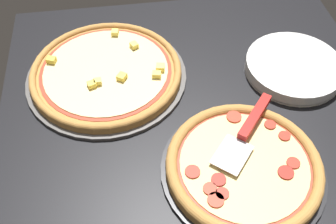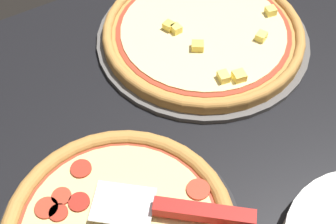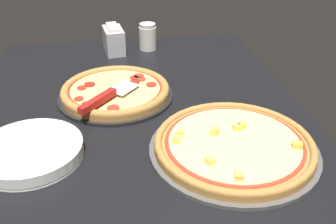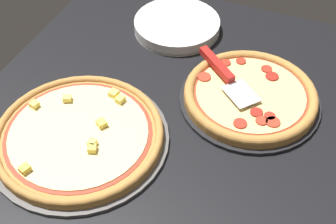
# 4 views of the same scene
# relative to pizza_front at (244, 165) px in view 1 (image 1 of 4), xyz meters

# --- Properties ---
(ground_plane) EXTENTS (1.21, 0.99, 0.04)m
(ground_plane) POSITION_rel_pizza_front_xyz_m (0.07, 0.06, -0.04)
(ground_plane) COLOR black
(pizza_pan_front) EXTENTS (0.36, 0.36, 0.01)m
(pizza_pan_front) POSITION_rel_pizza_front_xyz_m (-0.00, -0.00, -0.02)
(pizza_pan_front) COLOR black
(pizza_pan_front) RESTS_ON ground_plane
(pizza_front) EXTENTS (0.34, 0.34, 0.03)m
(pizza_front) POSITION_rel_pizza_front_xyz_m (0.00, 0.00, 0.00)
(pizza_front) COLOR #B77F3D
(pizza_front) RESTS_ON pizza_pan_front
(pizza_pan_back) EXTENTS (0.43, 0.43, 0.01)m
(pizza_pan_back) POSITION_rel_pizza_front_xyz_m (0.34, 0.28, -0.02)
(pizza_pan_back) COLOR #565451
(pizza_pan_back) RESTS_ON ground_plane
(pizza_back) EXTENTS (0.40, 0.40, 0.03)m
(pizza_back) POSITION_rel_pizza_front_xyz_m (0.34, 0.28, -0.00)
(pizza_back) COLOR #B77F3D
(pizza_back) RESTS_ON pizza_pan_back
(serving_spatula) EXTENTS (0.21, 0.18, 0.02)m
(serving_spatula) POSITION_rel_pizza_front_xyz_m (0.09, -0.04, 0.02)
(serving_spatula) COLOR silver
(serving_spatula) RESTS_ON pizza_front
(plate_stack) EXTENTS (0.26, 0.26, 0.04)m
(plate_stack) POSITION_rel_pizza_front_xyz_m (0.29, -0.22, -0.01)
(plate_stack) COLOR white
(plate_stack) RESTS_ON ground_plane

